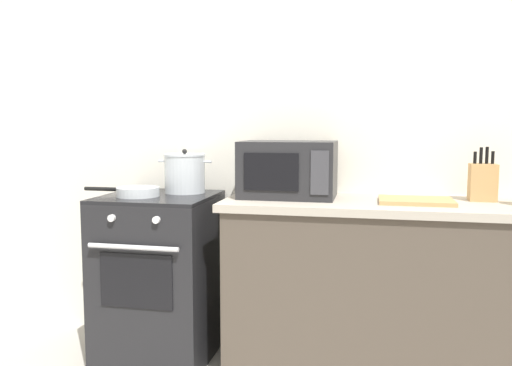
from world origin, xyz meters
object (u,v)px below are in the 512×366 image
frying_pan (137,192)px  microwave (288,169)px  stock_pot (185,173)px  cutting_board (416,201)px  knife_block (483,182)px  stove (160,276)px

frying_pan → microwave: (0.81, 0.15, 0.12)m
stock_pot → cutting_board: stock_pot is taller
frying_pan → cutting_board: (1.46, 0.07, -0.02)m
cutting_board → knife_block: size_ratio=1.30×
microwave → cutting_board: (0.66, -0.08, -0.14)m
microwave → knife_block: microwave is taller
stock_pot → frying_pan: size_ratio=0.74×
stock_pot → knife_block: 1.60m
stove → cutting_board: size_ratio=2.56×
knife_block → microwave: bearing=-176.4°
microwave → cutting_board: microwave is taller
stove → knife_block: 1.80m
microwave → knife_block: bearing=3.6°
microwave → cutting_board: size_ratio=1.39×
cutting_board → knife_block: knife_block is taller
stock_pot → cutting_board: size_ratio=0.89×
knife_block → frying_pan: bearing=-173.2°
frying_pan → microwave: bearing=10.7°
stove → frying_pan: (-0.09, -0.07, 0.48)m
stove → frying_pan: 0.50m
stove → cutting_board: 1.45m
stock_pot → frying_pan: stock_pot is taller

